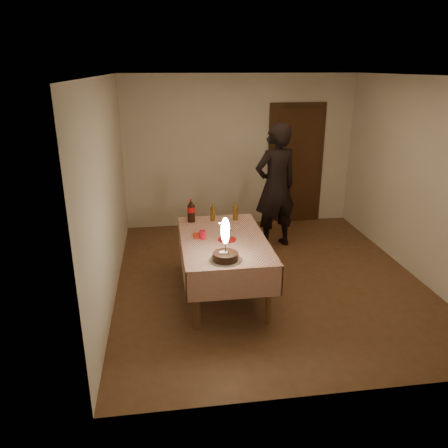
# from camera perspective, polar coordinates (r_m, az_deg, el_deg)

# --- Properties ---
(ground) EXTENTS (4.00, 4.50, 0.01)m
(ground) POSITION_cam_1_polar(r_m,az_deg,el_deg) (5.99, 5.75, -7.02)
(ground) COLOR brown
(ground) RESTS_ON ground
(room_shell) EXTENTS (4.04, 4.54, 2.62)m
(room_shell) POSITION_cam_1_polar(r_m,az_deg,el_deg) (5.52, 6.50, 8.86)
(room_shell) COLOR beige
(room_shell) RESTS_ON ground
(dining_table) EXTENTS (1.02, 1.72, 0.75)m
(dining_table) POSITION_cam_1_polar(r_m,az_deg,el_deg) (5.30, -0.08, -2.88)
(dining_table) COLOR brown
(dining_table) RESTS_ON ground
(birthday_cake) EXTENTS (0.34, 0.34, 0.48)m
(birthday_cake) POSITION_cam_1_polar(r_m,az_deg,el_deg) (4.62, 0.17, -3.42)
(birthday_cake) COLOR white
(birthday_cake) RESTS_ON dining_table
(red_plate) EXTENTS (0.22, 0.22, 0.01)m
(red_plate) POSITION_cam_1_polar(r_m,az_deg,el_deg) (5.21, 0.40, -2.04)
(red_plate) COLOR red
(red_plate) RESTS_ON dining_table
(red_cup) EXTENTS (0.08, 0.08, 0.10)m
(red_cup) POSITION_cam_1_polar(r_m,az_deg,el_deg) (5.23, -2.81, -1.41)
(red_cup) COLOR #B80C1F
(red_cup) RESTS_ON dining_table
(clear_cup) EXTENTS (0.07, 0.07, 0.09)m
(clear_cup) POSITION_cam_1_polar(r_m,az_deg,el_deg) (5.28, 0.71, -1.27)
(clear_cup) COLOR silver
(clear_cup) RESTS_ON dining_table
(napkin_stack) EXTENTS (0.15, 0.15, 0.02)m
(napkin_stack) POSITION_cam_1_polar(r_m,az_deg,el_deg) (5.32, -3.23, -1.52)
(napkin_stack) COLOR #B22914
(napkin_stack) RESTS_ON dining_table
(cola_bottle) EXTENTS (0.10, 0.10, 0.32)m
(cola_bottle) POSITION_cam_1_polar(r_m,az_deg,el_deg) (5.79, -4.31, 1.75)
(cola_bottle) COLOR black
(cola_bottle) RESTS_ON dining_table
(amber_bottle_left) EXTENTS (0.06, 0.06, 0.25)m
(amber_bottle_left) POSITION_cam_1_polar(r_m,az_deg,el_deg) (5.81, -1.48, 1.51)
(amber_bottle_left) COLOR #56360E
(amber_bottle_left) RESTS_ON dining_table
(amber_bottle_right) EXTENTS (0.06, 0.06, 0.25)m
(amber_bottle_right) POSITION_cam_1_polar(r_m,az_deg,el_deg) (5.85, 1.49, 1.65)
(amber_bottle_right) COLOR #56360E
(amber_bottle_right) RESTS_ON dining_table
(photographer) EXTENTS (0.81, 0.65, 1.94)m
(photographer) POSITION_cam_1_polar(r_m,az_deg,el_deg) (6.74, 6.74, 4.89)
(photographer) COLOR black
(photographer) RESTS_ON ground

